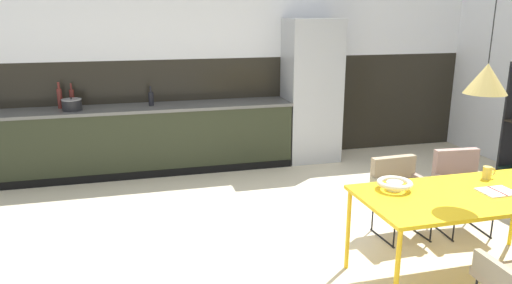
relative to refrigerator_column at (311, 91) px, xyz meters
The scene contains 16 objects.
ground_plane 3.37m from the refrigerator_column, 107.59° to the right, with size 9.57×9.57×0.00m, color beige.
back_wall_splashback_dark 1.07m from the refrigerator_column, 159.65° to the left, with size 7.36×0.12×1.48m, color black.
back_wall_panel_upper 1.59m from the refrigerator_column, 159.65° to the left, with size 7.36×0.12×1.48m, color white.
kitchen_counter 2.51m from the refrigerator_column, behind, with size 4.13×0.63×0.90m.
refrigerator_column is the anchor object (origin of this frame).
dining_table 3.46m from the refrigerator_column, 90.21° to the right, with size 1.74×0.84×0.74m.
armchair_far_side 2.74m from the refrigerator_column, 77.82° to the right, with size 0.52×0.51×0.79m.
armchair_by_stool 2.63m from the refrigerator_column, 91.81° to the right, with size 0.51×0.49×0.75m.
fruit_bowl 3.28m from the refrigerator_column, 99.49° to the right, with size 0.28×0.28×0.08m.
open_book 3.51m from the refrigerator_column, 86.66° to the right, with size 0.26×0.21×0.02m.
mug_white_ceramic 3.23m from the refrigerator_column, 83.75° to the right, with size 0.12×0.07×0.11m.
cooking_pot 3.25m from the refrigerator_column, behind, with size 0.25×0.25×0.17m.
bottle_oil_tall 3.41m from the refrigerator_column, behind, with size 0.06×0.06×0.34m.
bottle_wine_green 3.27m from the refrigerator_column, behind, with size 0.06×0.06×0.31m.
bottle_spice_small 2.26m from the refrigerator_column, behind, with size 0.07×0.07×0.26m.
pendant_lamp_over_table_near 3.53m from the refrigerator_column, 90.20° to the right, with size 0.31×0.31×1.39m.
Camera 1 is at (-1.54, -3.33, 2.09)m, focal length 33.47 mm.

